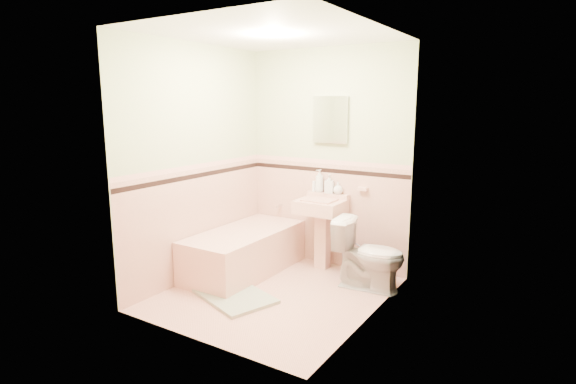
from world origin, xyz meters
The scene contains 32 objects.
floor centered at (0.00, 0.00, 0.00)m, with size 2.20×2.20×0.00m, color #E9AE98.
ceiling centered at (0.00, 0.00, 2.50)m, with size 2.20×2.20×0.00m, color white.
wall_back centered at (0.00, 1.10, 1.25)m, with size 2.50×2.50×0.00m, color #F1E5C4.
wall_front centered at (0.00, -1.10, 1.25)m, with size 2.50×2.50×0.00m, color #F1E5C4.
wall_left centered at (-1.00, 0.00, 1.25)m, with size 2.50×2.50×0.00m, color #F1E5C4.
wall_right centered at (1.00, 0.00, 1.25)m, with size 2.50×2.50×0.00m, color #F1E5C4.
wainscot_back centered at (0.00, 1.09, 0.60)m, with size 2.00×2.00×0.00m, color beige.
wainscot_front centered at (0.00, -1.09, 0.60)m, with size 2.00×2.00×0.00m, color beige.
wainscot_left centered at (-0.99, 0.00, 0.60)m, with size 2.20×2.20×0.00m, color beige.
wainscot_right centered at (0.99, 0.00, 0.60)m, with size 2.20×2.20×0.00m, color beige.
accent_back centered at (0.00, 1.08, 1.12)m, with size 2.00×2.00×0.00m, color black.
accent_front centered at (0.00, -1.08, 1.12)m, with size 2.00×2.00×0.00m, color black.
accent_left centered at (-0.98, 0.00, 1.12)m, with size 2.20×2.20×0.00m, color black.
accent_right centered at (0.98, 0.00, 1.12)m, with size 2.20×2.20×0.00m, color black.
cap_back centered at (0.00, 1.08, 1.22)m, with size 2.00×2.00×0.00m, color #E9AC9D.
cap_front centered at (0.00, -1.08, 1.22)m, with size 2.00×2.00×0.00m, color #E9AC9D.
cap_left centered at (-0.98, 0.00, 1.22)m, with size 2.20×2.20×0.00m, color #E9AC9D.
cap_right centered at (0.98, 0.00, 1.22)m, with size 2.20×2.20×0.00m, color #E9AC9D.
bathtub centered at (-0.63, 0.33, 0.23)m, with size 0.70×1.50×0.45m, color #E4AD9A.
tub_faucet centered at (-0.63, 1.05, 0.63)m, with size 0.04×0.04×0.12m, color silver.
sink centered at (0.05, 0.86, 0.41)m, with size 0.52×0.48×0.81m, color #E4AD9A, non-canonical shape.
sink_faucet centered at (0.05, 1.00, 0.95)m, with size 0.02×0.02×0.10m, color silver.
medicine_cabinet centered at (0.05, 1.07, 1.70)m, with size 0.42×0.04×0.52m, color white.
soap_dish centered at (0.47, 1.06, 0.95)m, with size 0.11×0.06×0.04m, color #E4AD9A.
soap_bottle_left centered at (-0.06, 1.04, 1.00)m, with size 0.10×0.10×0.26m, color #B2B2B2.
soap_bottle_mid centered at (0.07, 1.04, 0.97)m, with size 0.10×0.10×0.22m, color #B2B2B2.
soap_bottle_right centered at (0.18, 1.04, 0.94)m, with size 0.11×0.11×0.14m, color #B2B2B2.
tube centered at (-0.14, 1.04, 0.93)m, with size 0.04×0.04×0.12m, color white.
toilet centered at (0.74, 0.63, 0.36)m, with size 0.41×0.71×0.73m, color white.
bucket centered at (0.45, 0.89, 0.12)m, with size 0.25×0.25×0.25m, color #081294, non-canonical shape.
bath_mat centered at (-0.29, -0.29, 0.02)m, with size 0.81×0.54×0.03m, color gray.
shoe centered at (-0.47, -0.19, 0.06)m, with size 0.13×0.06×0.05m, color #BF1E59.
Camera 1 is at (2.41, -3.58, 1.88)m, focal length 28.47 mm.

